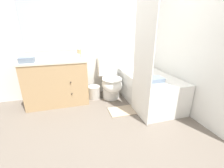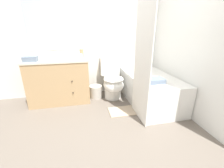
% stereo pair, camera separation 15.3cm
% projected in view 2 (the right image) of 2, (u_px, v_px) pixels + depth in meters
% --- Properties ---
extents(ground_plane, '(14.00, 14.00, 0.00)m').
position_uv_depth(ground_plane, '(114.00, 141.00, 1.88)').
color(ground_plane, '#6B6056').
extents(wall_back, '(8.00, 0.06, 2.50)m').
position_uv_depth(wall_back, '(95.00, 33.00, 2.97)').
color(wall_back, silver).
rests_on(wall_back, ground_plane).
extents(wall_right, '(0.05, 2.64, 2.50)m').
position_uv_depth(wall_right, '(181.00, 34.00, 2.46)').
color(wall_right, silver).
rests_on(wall_right, ground_plane).
extents(vanity_cabinet, '(1.09, 0.61, 0.82)m').
position_uv_depth(vanity_cabinet, '(60.00, 80.00, 2.82)').
color(vanity_cabinet, tan).
rests_on(vanity_cabinet, ground_plane).
extents(sink_faucet, '(0.14, 0.12, 0.12)m').
position_uv_depth(sink_faucet, '(58.00, 55.00, 2.86)').
color(sink_faucet, silver).
rests_on(sink_faucet, vanity_cabinet).
extents(toilet, '(0.39, 0.69, 0.78)m').
position_uv_depth(toilet, '(113.00, 82.00, 2.98)').
color(toilet, white).
rests_on(toilet, ground_plane).
extents(bathtub, '(0.76, 1.43, 0.53)m').
position_uv_depth(bathtub, '(150.00, 89.00, 2.82)').
color(bathtub, white).
rests_on(bathtub, ground_plane).
extents(shower_curtain, '(0.01, 0.57, 1.92)m').
position_uv_depth(shower_curtain, '(143.00, 57.00, 2.08)').
color(shower_curtain, white).
rests_on(shower_curtain, ground_plane).
extents(wastebasket, '(0.25, 0.25, 0.25)m').
position_uv_depth(wastebasket, '(96.00, 92.00, 3.05)').
color(wastebasket, '#B7B2A8').
rests_on(wastebasket, ground_plane).
extents(tissue_box, '(0.13, 0.14, 0.11)m').
position_uv_depth(tissue_box, '(79.00, 55.00, 2.81)').
color(tissue_box, silver).
rests_on(tissue_box, vanity_cabinet).
extents(soap_dispenser, '(0.07, 0.07, 0.18)m').
position_uv_depth(soap_dispenser, '(82.00, 53.00, 2.78)').
color(soap_dispenser, tan).
rests_on(soap_dispenser, vanity_cabinet).
extents(hand_towel_folded, '(0.22, 0.15, 0.08)m').
position_uv_depth(hand_towel_folded, '(30.00, 59.00, 2.46)').
color(hand_towel_folded, slate).
rests_on(hand_towel_folded, vanity_cabinet).
extents(bath_towel_folded, '(0.36, 0.21, 0.07)m').
position_uv_depth(bath_towel_folded, '(152.00, 81.00, 2.35)').
color(bath_towel_folded, slate).
rests_on(bath_towel_folded, bathtub).
extents(bath_mat, '(0.50, 0.32, 0.02)m').
position_uv_depth(bath_mat, '(124.00, 111.00, 2.56)').
color(bath_mat, tan).
rests_on(bath_mat, ground_plane).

